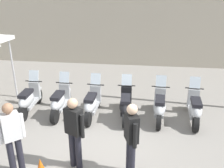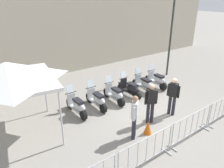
{
  "view_description": "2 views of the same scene",
  "coord_description": "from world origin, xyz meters",
  "views": [
    {
      "loc": [
        1.68,
        -4.83,
        3.98
      ],
      "look_at": [
        -0.28,
        2.26,
        0.97
      ],
      "focal_mm": 40.64,
      "sensor_mm": 36.0,
      "label": 1
    },
    {
      "loc": [
        -5.28,
        -6.43,
        4.91
      ],
      "look_at": [
        -0.96,
        1.71,
        1.03
      ],
      "focal_mm": 33.66,
      "sensor_mm": 36.0,
      "label": 2
    }
  ],
  "objects": [
    {
      "name": "officer_by_barriers",
      "position": [
        -0.36,
        -0.52,
        0.98
      ],
      "size": [
        0.53,
        0.32,
        1.73
      ],
      "color": "#23232D",
      "rests_on": "ground"
    },
    {
      "name": "ground_plane",
      "position": [
        0.0,
        0.0,
        0.0
      ],
      "size": [
        120.0,
        120.0,
        0.0
      ],
      "primitive_type": "plane",
      "color": "gray"
    },
    {
      "name": "officer_mid_plaza",
      "position": [
        -1.52,
        -1.07,
        0.98
      ],
      "size": [
        0.4,
        0.44,
        1.73
      ],
      "color": "#23232D",
      "rests_on": "ground"
    },
    {
      "name": "motorcycle_5",
      "position": [
        2.27,
        2.29,
        0.45
      ],
      "size": [
        0.56,
        1.73,
        1.24
      ],
      "color": "black",
      "rests_on": "ground"
    },
    {
      "name": "motorcycle_4",
      "position": [
        1.24,
        2.14,
        0.45
      ],
      "size": [
        0.56,
        1.73,
        1.24
      ],
      "color": "black",
      "rests_on": "ground"
    },
    {
      "name": "motorcycle_1",
      "position": [
        -1.81,
        1.64,
        0.45
      ],
      "size": [
        0.61,
        1.72,
        1.24
      ],
      "color": "black",
      "rests_on": "ground"
    },
    {
      "name": "motorcycle_2",
      "position": [
        -0.79,
        1.77,
        0.45
      ],
      "size": [
        0.58,
        1.73,
        1.24
      ],
      "color": "black",
      "rests_on": "ground"
    },
    {
      "name": "officer_near_row_end",
      "position": [
        0.88,
        -0.45,
        0.98
      ],
      "size": [
        0.37,
        0.49,
        1.73
      ],
      "color": "#23232D",
      "rests_on": "ground"
    },
    {
      "name": "motorcycle_0",
      "position": [
        -2.83,
        1.51,
        0.45
      ],
      "size": [
        0.65,
        1.72,
        1.24
      ],
      "color": "black",
      "rests_on": "ground"
    },
    {
      "name": "motorcycle_3",
      "position": [
        0.24,
        1.96,
        0.45
      ],
      "size": [
        0.66,
        1.72,
        1.24
      ],
      "color": "black",
      "rests_on": "ground"
    }
  ]
}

